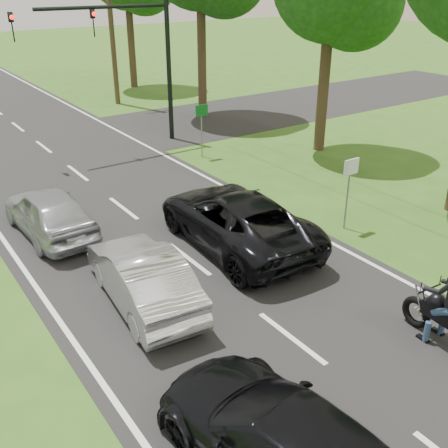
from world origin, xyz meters
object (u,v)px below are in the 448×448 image
Objects in this scene: silver_sedan at (143,277)px; utility_pole_far at (110,8)px; silver_suv at (49,212)px; dark_suv at (236,219)px; dark_car_behind at (289,448)px; traffic_signal at (127,46)px; sign_green at (202,118)px; sign_white at (350,177)px.

silver_sedan is 21.22m from utility_pole_far.
dark_suv is at bearing 136.35° from silver_suv.
traffic_signal reaches higher than dark_car_behind.
utility_pole_far is at bearing 70.32° from traffic_signal.
dark_car_behind is 17.77m from traffic_signal.
silver_suv is 1.90× the size of sign_green.
dark_car_behind is at bearing -109.14° from utility_pole_far.
sign_white is at bearing -91.43° from sign_green.
dark_suv is at bearing -100.38° from traffic_signal.
sign_green is at bearing -156.78° from silver_suv.
traffic_signal is (1.83, 10.00, 3.37)m from dark_suv.
utility_pole_far is at bearing -107.32° from silver_sedan.
utility_pole_far reaches higher than dark_suv.
dark_car_behind is at bearing 90.94° from silver_sedan.
traffic_signal is at bearing -96.96° from dark_suv.
sign_white reaches higher than silver_sedan.
sign_white is at bearing 165.71° from dark_suv.
sign_white reaches higher than dark_suv.
utility_pole_far is at bearing -122.93° from silver_suv.
dark_suv is 10.71m from traffic_signal.
silver_sedan is 5.39m from dark_car_behind.
traffic_signal is at bearing 97.05° from sign_white.
dark_car_behind is (0.14, -10.00, 0.01)m from silver_suv.
traffic_signal is 11.39m from sign_white.
dark_suv is 0.85× the size of traffic_signal.
silver_suv is at bearing -131.68° from traffic_signal.
silver_sedan is 1.91× the size of sign_white.
sign_white is (6.57, 0.10, 0.92)m from silver_sedan.
dark_car_behind is 8.94m from sign_white.
sign_green is at bearing -96.73° from utility_pole_far.
silver_suv is at bearing -94.02° from dark_car_behind.
silver_suv is 17.44m from utility_pole_far.
utility_pole_far reaches higher than dark_car_behind.
sign_green is (-1.30, -11.02, -3.49)m from utility_pole_far.
silver_sedan is (-3.37, -1.12, -0.08)m from dark_suv.
dark_car_behind is at bearing -108.88° from traffic_signal.
sign_green is (7.20, 13.48, 0.89)m from dark_car_behind.
silver_suv is 8.50m from sign_white.
silver_sedan is 0.63× the size of traffic_signal.
dark_suv is 5.28m from silver_suv.
traffic_signal is at bearing -109.68° from utility_pole_far.
dark_car_behind is at bearing 63.05° from dark_suv.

